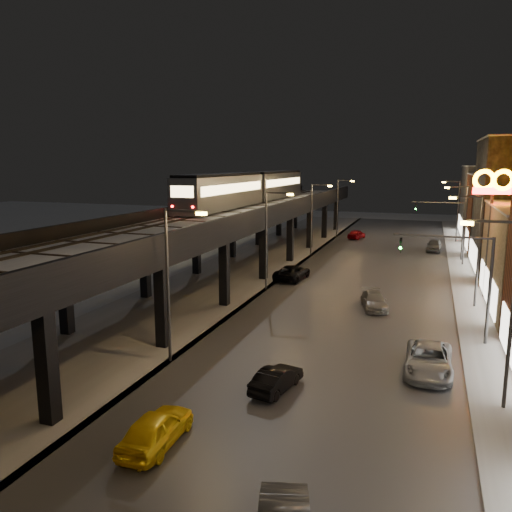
% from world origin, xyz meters
% --- Properties ---
extents(ground, '(220.00, 220.00, 0.00)m').
position_xyz_m(ground, '(0.00, 0.00, 0.00)').
color(ground, silver).
extents(road_surface, '(17.00, 120.00, 0.06)m').
position_xyz_m(road_surface, '(7.50, 35.00, 0.03)').
color(road_surface, '#46474D').
rests_on(road_surface, ground).
extents(sidewalk_right, '(4.00, 120.00, 0.14)m').
position_xyz_m(sidewalk_right, '(17.50, 35.00, 0.07)').
color(sidewalk_right, '#9FA1A8').
rests_on(sidewalk_right, ground).
extents(under_viaduct_pavement, '(11.00, 120.00, 0.06)m').
position_xyz_m(under_viaduct_pavement, '(-6.00, 35.00, 0.03)').
color(under_viaduct_pavement, '#9FA1A8').
rests_on(under_viaduct_pavement, ground).
extents(elevated_viaduct, '(9.00, 100.00, 6.30)m').
position_xyz_m(elevated_viaduct, '(-6.00, 31.84, 5.62)').
color(elevated_viaduct, black).
rests_on(elevated_viaduct, ground).
extents(viaduct_trackbed, '(8.40, 100.00, 0.32)m').
position_xyz_m(viaduct_trackbed, '(-6.01, 31.97, 6.39)').
color(viaduct_trackbed, '#B2B7C1').
rests_on(viaduct_trackbed, elevated_viaduct).
extents(viaduct_parapet_streetside, '(0.30, 100.00, 1.10)m').
position_xyz_m(viaduct_parapet_streetside, '(-1.65, 32.00, 6.85)').
color(viaduct_parapet_streetside, black).
rests_on(viaduct_parapet_streetside, elevated_viaduct).
extents(viaduct_parapet_far, '(0.30, 100.00, 1.10)m').
position_xyz_m(viaduct_parapet_far, '(-10.35, 32.00, 6.85)').
color(viaduct_parapet_far, black).
rests_on(viaduct_parapet_far, elevated_viaduct).
extents(building_f, '(12.20, 16.20, 11.16)m').
position_xyz_m(building_f, '(23.99, 76.00, 5.58)').
color(building_f, '#474747').
rests_on(building_f, ground).
extents(streetlight_left_1, '(2.57, 0.28, 9.00)m').
position_xyz_m(streetlight_left_1, '(-0.43, 13.00, 5.24)').
color(streetlight_left_1, '#38383A').
rests_on(streetlight_left_1, ground).
extents(streetlight_right_1, '(2.56, 0.28, 9.00)m').
position_xyz_m(streetlight_right_1, '(16.73, 13.00, 5.24)').
color(streetlight_right_1, '#38383A').
rests_on(streetlight_right_1, ground).
extents(streetlight_left_2, '(2.57, 0.28, 9.00)m').
position_xyz_m(streetlight_left_2, '(-0.43, 31.00, 5.24)').
color(streetlight_left_2, '#38383A').
rests_on(streetlight_left_2, ground).
extents(streetlight_right_2, '(2.56, 0.28, 9.00)m').
position_xyz_m(streetlight_right_2, '(16.73, 31.00, 5.24)').
color(streetlight_right_2, '#38383A').
rests_on(streetlight_right_2, ground).
extents(streetlight_left_3, '(2.57, 0.28, 9.00)m').
position_xyz_m(streetlight_left_3, '(-0.43, 49.00, 5.24)').
color(streetlight_left_3, '#38383A').
rests_on(streetlight_left_3, ground).
extents(streetlight_right_3, '(2.56, 0.28, 9.00)m').
position_xyz_m(streetlight_right_3, '(16.73, 49.00, 5.24)').
color(streetlight_right_3, '#38383A').
rests_on(streetlight_right_3, ground).
extents(streetlight_left_4, '(2.57, 0.28, 9.00)m').
position_xyz_m(streetlight_left_4, '(-0.43, 67.00, 5.24)').
color(streetlight_left_4, '#38383A').
rests_on(streetlight_left_4, ground).
extents(streetlight_right_4, '(2.56, 0.28, 9.00)m').
position_xyz_m(streetlight_right_4, '(16.73, 67.00, 5.24)').
color(streetlight_right_4, '#38383A').
rests_on(streetlight_right_4, ground).
extents(traffic_light_rig_a, '(6.10, 0.34, 7.00)m').
position_xyz_m(traffic_light_rig_a, '(15.84, 22.00, 4.50)').
color(traffic_light_rig_a, '#38383A').
rests_on(traffic_light_rig_a, ground).
extents(traffic_light_rig_b, '(6.10, 0.34, 7.00)m').
position_xyz_m(traffic_light_rig_b, '(15.84, 52.00, 4.50)').
color(traffic_light_rig_b, '#38383A').
rests_on(traffic_light_rig_b, ground).
extents(subway_train, '(3.15, 38.19, 3.77)m').
position_xyz_m(subway_train, '(-8.50, 48.89, 8.49)').
color(subway_train, gray).
rests_on(subway_train, viaduct_trackbed).
extents(car_taxi, '(1.82, 4.29, 1.45)m').
position_xyz_m(car_taxi, '(3.14, 4.90, 0.72)').
color(car_taxi, yellow).
rests_on(car_taxi, ground).
extents(car_near_white, '(2.01, 3.89, 1.22)m').
position_xyz_m(car_near_white, '(6.32, 11.35, 0.61)').
color(car_near_white, black).
rests_on(car_near_white, ground).
extents(car_mid_silver, '(2.90, 5.44, 1.46)m').
position_xyz_m(car_mid_silver, '(0.55, 35.55, 0.73)').
color(car_mid_silver, black).
rests_on(car_mid_silver, ground).
extents(car_far_white, '(2.54, 4.44, 1.42)m').
position_xyz_m(car_far_white, '(2.67, 65.40, 0.71)').
color(car_far_white, maroon).
rests_on(car_far_white, ground).
extents(car_onc_dark, '(2.52, 5.40, 1.50)m').
position_xyz_m(car_onc_dark, '(13.60, 16.19, 0.75)').
color(car_onc_dark, '#979DA7').
rests_on(car_onc_dark, ground).
extents(car_onc_white, '(2.81, 4.66, 1.26)m').
position_xyz_m(car_onc_white, '(9.39, 27.96, 0.63)').
color(car_onc_white, gray).
rests_on(car_onc_white, ground).
extents(car_onc_red, '(2.05, 4.55, 1.52)m').
position_xyz_m(car_onc_red, '(13.91, 57.86, 0.76)').
color(car_onc_red, '#494D51').
rests_on(car_onc_red, ground).
extents(sign_mcdonalds, '(3.27, 0.53, 11.00)m').
position_xyz_m(sign_mcdonalds, '(18.00, 34.54, 9.09)').
color(sign_mcdonalds, '#38383A').
rests_on(sign_mcdonalds, ground).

